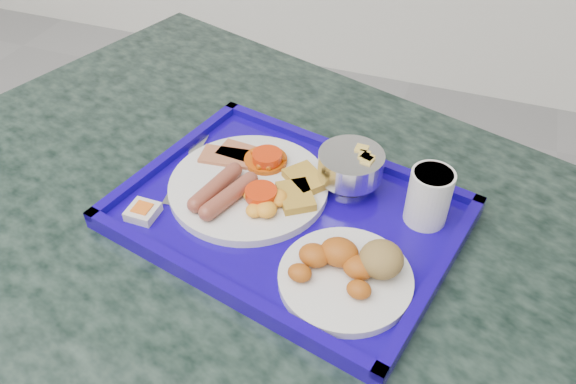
# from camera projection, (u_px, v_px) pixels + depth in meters

# --- Properties ---
(table) EXTENTS (1.48, 1.21, 0.80)m
(table) POSITION_uv_depth(u_px,v_px,m) (265.00, 293.00, 1.02)
(table) COLOR slate
(table) RESTS_ON floor
(tray) EXTENTS (0.56, 0.46, 0.03)m
(tray) POSITION_uv_depth(u_px,v_px,m) (288.00, 215.00, 0.86)
(tray) COLOR #13038D
(tray) RESTS_ON table
(main_plate) EXTENTS (0.25, 0.25, 0.04)m
(main_plate) POSITION_uv_depth(u_px,v_px,m) (252.00, 185.00, 0.88)
(main_plate) COLOR silver
(main_plate) RESTS_ON tray
(bread_plate) EXTENTS (0.18, 0.18, 0.06)m
(bread_plate) POSITION_uv_depth(u_px,v_px,m) (350.00, 270.00, 0.74)
(bread_plate) COLOR silver
(bread_plate) RESTS_ON tray
(fruit_bowl) EXTENTS (0.10, 0.10, 0.07)m
(fruit_bowl) POSITION_uv_depth(u_px,v_px,m) (351.00, 166.00, 0.86)
(fruit_bowl) COLOR silver
(fruit_bowl) RESTS_ON tray
(juice_cup) EXTENTS (0.06, 0.06, 0.09)m
(juice_cup) POSITION_uv_depth(u_px,v_px,m) (429.00, 195.00, 0.81)
(juice_cup) COLOR silver
(juice_cup) RESTS_ON tray
(spoon) EXTENTS (0.10, 0.18, 0.01)m
(spoon) POSITION_uv_depth(u_px,v_px,m) (223.00, 152.00, 0.96)
(spoon) COLOR silver
(spoon) RESTS_ON tray
(knife) EXTENTS (0.04, 0.19, 0.00)m
(knife) POSITION_uv_depth(u_px,v_px,m) (187.00, 168.00, 0.93)
(knife) COLOR silver
(knife) RESTS_ON tray
(jam_packet) EXTENTS (0.04, 0.04, 0.02)m
(jam_packet) POSITION_uv_depth(u_px,v_px,m) (143.00, 212.00, 0.84)
(jam_packet) COLOR silver
(jam_packet) RESTS_ON tray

